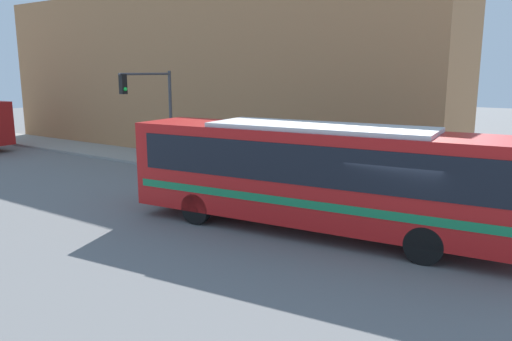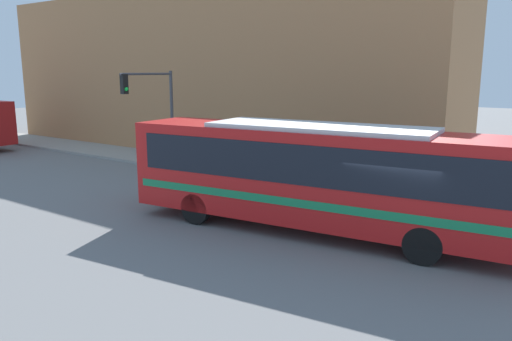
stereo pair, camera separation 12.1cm
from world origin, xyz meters
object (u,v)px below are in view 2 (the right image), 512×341
(parking_meter, at_px, (230,155))
(traffic_light_pole, at_px, (154,101))
(fire_hydrant, at_px, (348,181))
(city_bus, at_px, (318,171))
(pedestrian_near_corner, at_px, (350,165))

(parking_meter, bearing_deg, traffic_light_pole, 104.96)
(fire_hydrant, distance_m, traffic_light_pole, 10.42)
(city_bus, bearing_deg, pedestrian_near_corner, 9.52)
(city_bus, bearing_deg, fire_hydrant, 8.98)
(fire_hydrant, height_order, parking_meter, parking_meter)
(traffic_light_pole, xyz_separation_m, parking_meter, (1.04, -3.88, -2.44))
(traffic_light_pole, bearing_deg, pedestrian_near_corner, -79.27)
(pedestrian_near_corner, bearing_deg, traffic_light_pole, 100.73)
(fire_hydrant, distance_m, pedestrian_near_corner, 0.97)
(city_bus, xyz_separation_m, parking_meter, (5.20, 7.47, -0.93))
(parking_meter, bearing_deg, pedestrian_near_corner, -82.18)
(city_bus, distance_m, fire_hydrant, 5.56)
(traffic_light_pole, xyz_separation_m, pedestrian_near_corner, (1.83, -9.68, -2.44))
(fire_hydrant, bearing_deg, city_bus, -164.95)
(parking_meter, bearing_deg, city_bus, -124.83)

